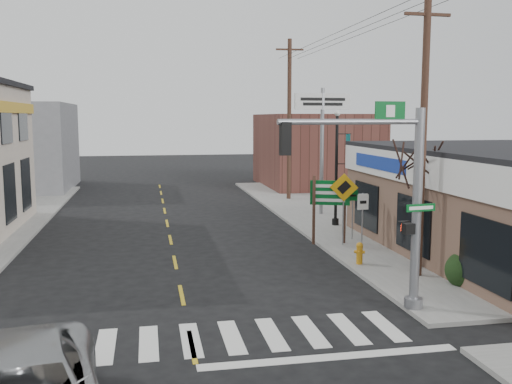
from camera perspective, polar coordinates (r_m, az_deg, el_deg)
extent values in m
plane|color=black|center=(13.93, -6.41, -15.10)|extent=(140.00, 140.00, 0.00)
cube|color=gray|center=(28.18, 10.00, -3.44)|extent=(6.00, 38.00, 0.13)
cube|color=gold|center=(21.53, -8.10, -6.96)|extent=(0.12, 56.00, 0.01)
cube|color=silver|center=(14.30, -6.54, -14.47)|extent=(11.00, 2.20, 0.01)
cube|color=brown|center=(44.82, 5.93, 4.16)|extent=(8.00, 10.00, 5.60)
cube|color=slate|center=(46.01, -23.56, 4.17)|extent=(9.00, 10.00, 6.40)
cylinder|color=gray|center=(15.99, 15.79, -1.73)|extent=(0.25, 0.25, 5.46)
cylinder|color=gray|center=(15.00, 9.20, 6.96)|extent=(4.01, 0.15, 0.15)
cube|color=black|center=(14.49, 2.42, 5.41)|extent=(0.25, 0.20, 0.82)
cube|color=#05501B|center=(15.78, 16.16, -1.52)|extent=(0.87, 0.04, 0.20)
cube|color=#05501B|center=(15.41, 13.08, 7.89)|extent=(0.87, 0.05, 0.50)
cube|color=black|center=(15.92, 15.00, -3.57)|extent=(0.29, 0.24, 0.29)
cube|color=#462C20|center=(23.56, 5.80, -1.82)|extent=(0.10, 0.10, 2.85)
cube|color=#462C20|center=(23.97, 8.84, -1.71)|extent=(0.10, 0.10, 2.85)
cube|color=#12541C|center=(23.60, 7.41, -0.08)|extent=(1.63, 0.05, 1.02)
cylinder|color=#C17E14|center=(20.83, 10.31, -6.25)|extent=(0.23, 0.23, 0.63)
sphere|color=#C17E14|center=(20.75, 10.33, -5.31)|extent=(0.25, 0.25, 0.25)
cylinder|color=gray|center=(23.62, 8.72, -2.01)|extent=(0.07, 0.07, 2.71)
cube|color=#CB8D0A|center=(23.44, 8.79, 0.46)|extent=(1.15, 0.03, 1.15)
cylinder|color=black|center=(27.80, 8.03, 2.16)|extent=(0.14, 0.14, 5.36)
sphere|color=silver|center=(27.69, 8.14, 7.80)|extent=(0.29, 0.29, 0.29)
cube|color=#0B5758|center=(27.91, 9.17, 4.28)|extent=(0.02, 0.57, 1.44)
cylinder|color=gray|center=(30.96, 6.60, 4.04)|extent=(0.20, 0.20, 6.78)
cube|color=silver|center=(30.91, 6.67, 8.98)|extent=(3.19, 0.18, 0.85)
cylinder|color=black|center=(20.59, 15.67, -2.54)|extent=(0.22, 0.22, 3.46)
ellipsoid|color=#19361E|center=(19.22, 20.09, -7.36)|extent=(1.18, 1.18, 0.88)
ellipsoid|color=#193216|center=(23.32, 17.85, -4.86)|extent=(1.00, 1.00, 0.75)
cylinder|color=#443021|center=(19.25, 16.35, 5.07)|extent=(0.24, 0.24, 9.01)
cube|color=#443021|center=(19.50, 16.79, 16.65)|extent=(1.57, 0.10, 0.10)
cylinder|color=#3B221A|center=(36.63, 3.34, 7.20)|extent=(0.26, 0.26, 10.11)
cube|color=#3B221A|center=(36.87, 3.39, 14.04)|extent=(1.76, 0.11, 0.11)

